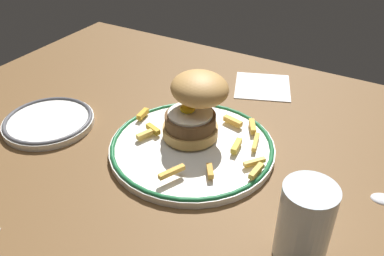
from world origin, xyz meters
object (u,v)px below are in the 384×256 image
burger (195,105)px  side_plate (49,121)px  napkin (263,86)px  water_glass (304,226)px  dinner_plate (192,146)px

burger → side_plate: (-25.90, -9.52, -6.40)cm
burger → napkin: 25.58cm
water_glass → side_plate: water_glass is taller
dinner_plate → side_plate: bearing=-166.4°
dinner_plate → napkin: (1.87, 27.40, -0.64)cm
burger → napkin: (2.92, 24.42, -7.03)cm
burger → napkin: bearing=83.2°
dinner_plate → side_plate: 27.73cm
burger → side_plate: burger is taller
dinner_plate → burger: burger is taller
napkin → side_plate: bearing=-130.3°
burger → water_glass: (23.54, -15.06, -2.28)cm
dinner_plate → water_glass: water_glass is taller
dinner_plate → side_plate: (-26.95, -6.53, -0.00)cm
side_plate → burger: bearing=20.2°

